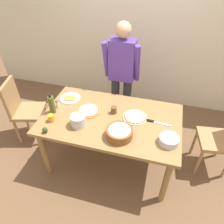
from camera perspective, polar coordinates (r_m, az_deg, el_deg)
ground at (r=2.96m, az=-0.26°, el=-12.79°), size 8.00×8.00×0.00m
wall_back at (r=3.54m, az=7.25°, el=22.08°), size 5.60×0.10×2.60m
dining_table at (r=2.47m, az=-0.31°, el=-3.24°), size 1.60×0.96×0.76m
person_cook at (r=2.92m, az=2.72°, el=10.71°), size 0.49×0.25×1.62m
chair_wooden_left at (r=3.16m, az=-23.33°, el=1.07°), size 0.49×0.49×0.95m
chair_wooden_right at (r=2.82m, az=28.31°, el=-6.04°), size 0.45×0.45×0.95m
pizza_raw_on_board at (r=2.42m, az=6.31°, el=-1.40°), size 0.28×0.28×0.02m
pizza_cooked_on_tray at (r=2.51m, az=-6.47°, el=0.40°), size 0.29×0.29×0.02m
plate_with_slice at (r=2.75m, az=-11.44°, el=3.74°), size 0.26×0.26×0.02m
popcorn_bowl at (r=2.15m, az=2.04°, el=-5.56°), size 0.28×0.28×0.11m
mixing_bowl_steel at (r=2.18m, az=15.33°, el=-7.47°), size 0.20×0.20×0.08m
olive_oil_bottle at (r=2.52m, az=-16.20°, el=2.00°), size 0.07×0.07×0.26m
steel_pot at (r=2.30m, az=-9.30°, el=-2.33°), size 0.17×0.17×0.13m
cup_orange at (r=2.44m, az=-16.35°, el=-1.60°), size 0.07×0.07×0.08m
cup_small_brown at (r=2.45m, az=0.50°, el=0.57°), size 0.07×0.07×0.08m
salt_shaker at (r=2.62m, az=-14.75°, el=2.22°), size 0.04×0.04×0.11m
chef_knife at (r=2.39m, az=11.88°, el=-2.73°), size 0.29×0.05×0.02m
avocado at (r=2.32m, az=-17.91°, el=-4.73°), size 0.06×0.06×0.07m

